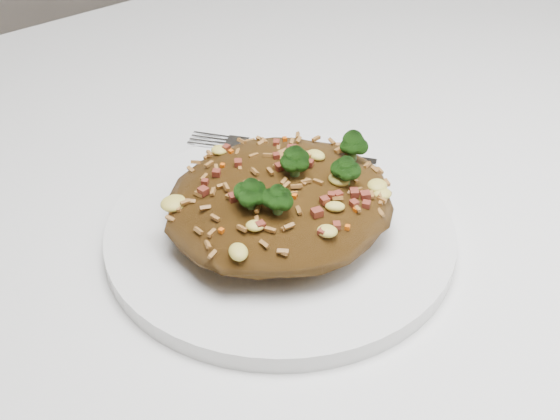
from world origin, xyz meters
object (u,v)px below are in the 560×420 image
Objects in this scene: dining_table at (305,238)px; fork at (290,151)px; fried_rice at (281,194)px; plate at (280,233)px.

fork is (-0.02, -0.00, 0.11)m from dining_table.
dining_table is 0.18m from fried_rice.
plate reaches higher than dining_table.
plate is 0.10m from fork.
dining_table is at bearing 41.62° from plate.
dining_table is 4.60× the size of plate.
dining_table is 0.11m from fork.
plate is 0.04m from fried_rice.
fork is (0.07, 0.07, 0.01)m from plate.
fried_rice is at bearing -80.81° from fork.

